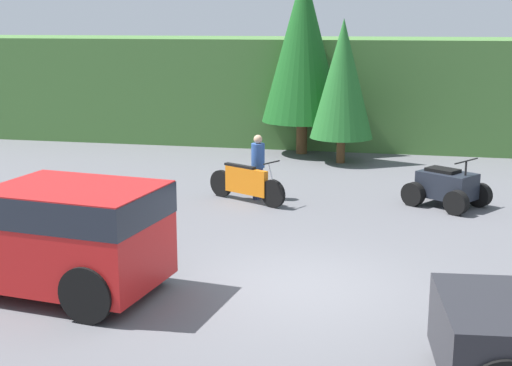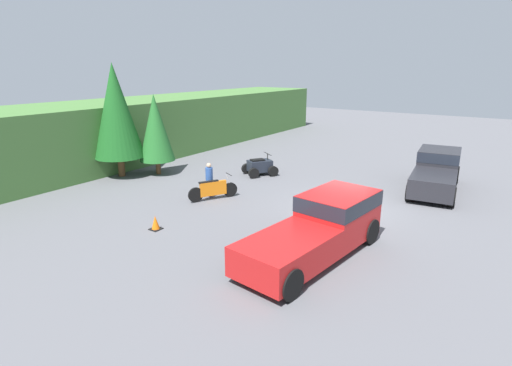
# 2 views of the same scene
# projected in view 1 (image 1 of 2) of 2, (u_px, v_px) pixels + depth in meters

# --- Properties ---
(ground_plane) EXTENTS (80.00, 80.00, 0.00)m
(ground_plane) POSITION_uv_depth(u_px,v_px,m) (298.00, 286.00, 12.19)
(ground_plane) COLOR #5B5B60
(hillside_backdrop) EXTENTS (44.00, 6.00, 3.82)m
(hillside_backdrop) POSITION_uv_depth(u_px,v_px,m) (364.00, 89.00, 27.02)
(hillside_backdrop) COLOR #477538
(hillside_backdrop) RESTS_ON ground_plane
(tree_left) EXTENTS (2.72, 2.72, 6.19)m
(tree_left) POSITION_uv_depth(u_px,v_px,m) (303.00, 46.00, 23.66)
(tree_left) COLOR brown
(tree_left) RESTS_ON ground_plane
(tree_mid_left) EXTENTS (1.99, 1.99, 4.53)m
(tree_mid_left) POSITION_uv_depth(u_px,v_px,m) (343.00, 79.00, 22.26)
(tree_mid_left) COLOR brown
(tree_mid_left) RESTS_ON ground_plane
(pickup_truck_red) EXTENTS (6.05, 2.74, 1.84)m
(pickup_truck_red) POSITION_uv_depth(u_px,v_px,m) (25.00, 232.00, 11.93)
(pickup_truck_red) COLOR red
(pickup_truck_red) RESTS_ON ground_plane
(dirt_bike) EXTENTS (2.18, 1.27, 1.13)m
(dirt_bike) POSITION_uv_depth(u_px,v_px,m) (246.00, 183.00, 17.79)
(dirt_bike) COLOR black
(dirt_bike) RESTS_ON ground_plane
(quad_atv) EXTENTS (2.20, 2.07, 1.21)m
(quad_atv) POSITION_uv_depth(u_px,v_px,m) (447.00, 187.00, 17.37)
(quad_atv) COLOR black
(quad_atv) RESTS_ON ground_plane
(rider_person) EXTENTS (0.43, 0.43, 1.65)m
(rider_person) POSITION_uv_depth(u_px,v_px,m) (258.00, 164.00, 18.03)
(rider_person) COLOR navy
(rider_person) RESTS_ON ground_plane
(traffic_cone) EXTENTS (0.42, 0.42, 0.55)m
(traffic_cone) POSITION_uv_depth(u_px,v_px,m) (91.00, 189.00, 18.21)
(traffic_cone) COLOR black
(traffic_cone) RESTS_ON ground_plane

